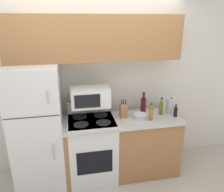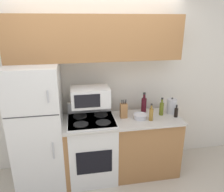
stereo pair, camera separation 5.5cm
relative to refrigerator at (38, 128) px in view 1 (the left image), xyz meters
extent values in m
plane|color=beige|center=(0.81, -0.33, -0.84)|extent=(12.00, 12.00, 0.00)
cube|color=silver|center=(0.81, 0.37, 0.43)|extent=(8.00, 0.05, 2.55)
cube|color=#9E6B3D|center=(1.13, -0.05, -0.41)|extent=(1.62, 0.56, 0.87)
cube|color=#BCB7AD|center=(1.13, -0.07, 0.04)|extent=(1.62, 0.60, 0.03)
cube|color=silver|center=(0.00, 0.00, 0.00)|extent=(0.64, 0.67, 1.68)
cube|color=#383838|center=(0.00, -0.33, 0.30)|extent=(0.62, 0.01, 0.01)
cylinder|color=#B7B7BC|center=(0.20, -0.35, 0.54)|extent=(0.02, 0.02, 0.14)
cylinder|color=#B7B7BC|center=(0.20, -0.35, -0.17)|extent=(0.02, 0.02, 0.22)
cube|color=#9E6B3D|center=(0.81, 0.17, 1.13)|extent=(2.26, 0.36, 0.58)
cube|color=silver|center=(0.70, -0.07, -0.38)|extent=(0.64, 0.56, 0.92)
cube|color=black|center=(0.70, -0.35, -0.40)|extent=(0.46, 0.01, 0.33)
cube|color=#2D2D2D|center=(0.70, -0.07, 0.08)|extent=(0.62, 0.54, 0.01)
cube|color=silver|center=(0.70, 0.20, 0.16)|extent=(0.62, 0.06, 0.16)
cylinder|color=black|center=(0.56, -0.19, 0.09)|extent=(0.19, 0.19, 0.01)
cylinder|color=black|center=(0.85, -0.19, 0.09)|extent=(0.19, 0.19, 0.01)
cylinder|color=black|center=(0.56, 0.06, 0.09)|extent=(0.19, 0.19, 0.01)
cylinder|color=black|center=(0.85, 0.06, 0.09)|extent=(0.19, 0.19, 0.01)
cube|color=silver|center=(0.71, 0.04, 0.37)|extent=(0.51, 0.33, 0.25)
cube|color=black|center=(0.65, -0.13, 0.37)|extent=(0.33, 0.01, 0.18)
cube|color=#9E6B3D|center=(1.16, -0.02, 0.16)|extent=(0.10, 0.08, 0.21)
cylinder|color=black|center=(1.13, -0.03, 0.29)|extent=(0.01, 0.01, 0.06)
cylinder|color=black|center=(1.16, -0.03, 0.29)|extent=(0.01, 0.01, 0.06)
cylinder|color=black|center=(1.18, -0.03, 0.29)|extent=(0.01, 0.01, 0.06)
cylinder|color=silver|center=(1.38, -0.10, 0.09)|extent=(0.18, 0.18, 0.06)
torus|color=silver|center=(1.38, -0.10, 0.12)|extent=(0.19, 0.19, 0.01)
cylinder|color=black|center=(1.89, -0.13, 0.12)|extent=(0.05, 0.05, 0.13)
cylinder|color=black|center=(1.89, -0.13, 0.20)|extent=(0.02, 0.02, 0.04)
cylinder|color=black|center=(1.89, -0.13, 0.23)|extent=(0.03, 0.03, 0.01)
cylinder|color=#470F19|center=(1.49, 0.12, 0.16)|extent=(0.08, 0.08, 0.21)
cylinder|color=#470F19|center=(1.49, 0.12, 0.30)|extent=(0.03, 0.03, 0.07)
cylinder|color=black|center=(1.49, 0.12, 0.34)|extent=(0.04, 0.04, 0.02)
cylinder|color=#5B6619|center=(1.71, -0.03, 0.15)|extent=(0.06, 0.06, 0.18)
cylinder|color=#5B6619|center=(1.71, -0.03, 0.27)|extent=(0.03, 0.03, 0.06)
cylinder|color=black|center=(1.71, -0.03, 0.30)|extent=(0.03, 0.03, 0.02)
cylinder|color=olive|center=(1.50, -0.17, 0.14)|extent=(0.06, 0.06, 0.17)
cylinder|color=olive|center=(1.50, -0.17, 0.25)|extent=(0.03, 0.03, 0.05)
cylinder|color=black|center=(1.50, -0.17, 0.29)|extent=(0.03, 0.03, 0.02)
cylinder|color=#B7B7BC|center=(1.89, 0.02, 0.16)|extent=(0.14, 0.14, 0.21)
sphere|color=black|center=(1.89, 0.02, 0.28)|extent=(0.02, 0.02, 0.02)
camera|label=1|loc=(0.45, -2.73, 1.35)|focal=35.00mm
camera|label=2|loc=(0.50, -2.74, 1.35)|focal=35.00mm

